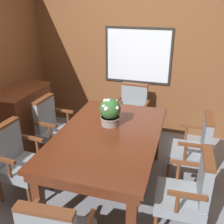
% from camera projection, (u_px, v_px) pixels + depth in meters
% --- Properties ---
extents(ground_plane, '(14.00, 14.00, 0.00)m').
position_uv_depth(ground_plane, '(101.00, 189.00, 3.22)').
color(ground_plane, gray).
extents(wall_back, '(7.20, 0.08, 2.45)m').
position_uv_depth(wall_back, '(134.00, 59.00, 4.26)').
color(wall_back, brown).
rests_on(wall_back, ground_plane).
extents(dining_table, '(1.13, 1.79, 0.75)m').
position_uv_depth(dining_table, '(108.00, 141.00, 2.99)').
color(dining_table, '#562614').
rests_on(dining_table, ground_plane).
extents(chair_left_near, '(0.51, 0.54, 0.91)m').
position_uv_depth(chair_left_near, '(17.00, 159.00, 2.95)').
color(chair_left_near, brown).
rests_on(chair_left_near, ground_plane).
extents(chair_head_far, '(0.53, 0.50, 0.91)m').
position_uv_depth(chair_head_far, '(132.00, 111.00, 4.18)').
color(chair_head_far, brown).
rests_on(chair_head_far, ground_plane).
extents(chair_right_near, '(0.49, 0.52, 0.91)m').
position_uv_depth(chair_right_near, '(189.00, 192.00, 2.46)').
color(chair_right_near, brown).
rests_on(chair_right_near, ground_plane).
extents(chair_left_far, '(0.49, 0.53, 0.91)m').
position_uv_depth(chair_left_far, '(53.00, 127.00, 3.67)').
color(chair_left_far, brown).
rests_on(chair_left_far, ground_plane).
extents(chair_right_far, '(0.48, 0.51, 0.91)m').
position_uv_depth(chair_right_far, '(194.00, 147.00, 3.19)').
color(chair_right_far, brown).
rests_on(chair_right_far, ground_plane).
extents(potted_plant, '(0.25, 0.27, 0.34)m').
position_uv_depth(potted_plant, '(110.00, 112.00, 3.08)').
color(potted_plant, gray).
rests_on(potted_plant, dining_table).
extents(sideboard_cabinet, '(0.52, 0.94, 0.94)m').
position_uv_depth(sideboard_cabinet, '(23.00, 119.00, 3.94)').
color(sideboard_cabinet, brown).
rests_on(sideboard_cabinet, ground_plane).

